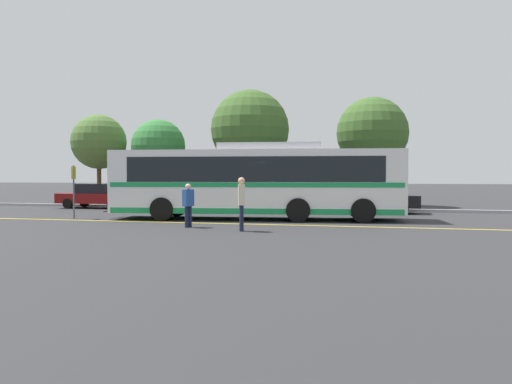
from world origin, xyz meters
TOP-DOWN VIEW (x-y plane):
  - ground_plane at (0.00, 0.00)m, footprint 220.00×220.00m
  - lane_strip_0 at (0.57, -2.19)m, footprint 32.53×0.20m
  - curb_strip at (0.57, 6.48)m, footprint 40.53×0.36m
  - transit_bus at (0.59, 0.01)m, footprint 13.02×4.05m
  - parked_car_0 at (-10.39, 5.25)m, footprint 4.69×1.91m
  - parked_car_1 at (-4.33, 4.81)m, footprint 4.09×2.01m
  - parked_car_2 at (0.48, 5.11)m, footprint 4.07×2.20m
  - parked_car_3 at (5.60, 5.17)m, footprint 4.70×2.01m
  - pedestrian_0 at (1.20, -4.69)m, footprint 0.34×0.47m
  - pedestrian_1 at (-1.06, -3.92)m, footprint 0.37×0.47m
  - bus_stop_sign at (-7.43, -1.54)m, footprint 0.08×0.40m
  - tree_0 at (-8.37, 9.44)m, footprint 3.57×3.57m
  - tree_1 at (-2.15, 9.66)m, footprint 5.00×5.00m
  - tree_2 at (-12.17, 8.43)m, footprint 3.60×3.60m
  - tree_3 at (5.44, 11.21)m, footprint 4.50×4.50m

SIDE VIEW (x-z plane):
  - ground_plane at x=0.00m, z-range 0.00..0.00m
  - lane_strip_0 at x=0.57m, z-range 0.00..0.01m
  - curb_strip at x=0.57m, z-range 0.00..0.15m
  - parked_car_3 at x=5.60m, z-range 0.03..1.38m
  - parked_car_0 at x=-10.39m, z-range 0.00..1.45m
  - parked_car_2 at x=0.48m, z-range 0.00..1.49m
  - parked_car_1 at x=-4.33m, z-range -0.01..1.58m
  - pedestrian_1 at x=-1.06m, z-range 0.11..1.73m
  - pedestrian_0 at x=1.20m, z-range 0.14..2.00m
  - bus_stop_sign at x=-7.43m, z-range 0.31..2.69m
  - transit_bus at x=0.59m, z-range 0.06..3.39m
  - tree_0 at x=-8.37m, z-range 1.04..6.71m
  - tree_2 at x=-12.17m, z-range 1.18..7.15m
  - tree_3 at x=5.44m, z-range 1.19..8.09m
  - tree_1 at x=-2.15m, z-range 1.19..8.59m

